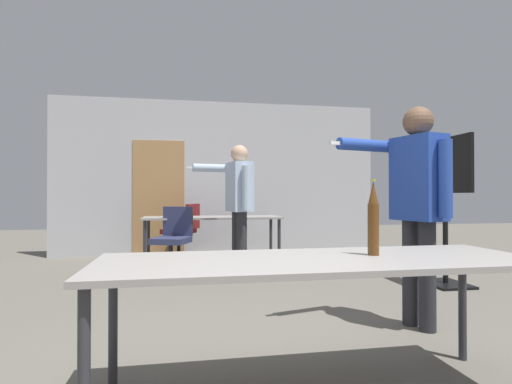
{
  "coord_description": "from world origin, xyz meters",
  "views": [
    {
      "loc": [
        -0.65,
        -1.5,
        1.06
      ],
      "look_at": [
        0.09,
        2.63,
        1.1
      ],
      "focal_mm": 28.0,
      "sensor_mm": 36.0,
      "label": 1
    }
  ],
  "objects": [
    {
      "name": "person_near_casual",
      "position": [
        1.19,
        1.42,
        1.08
      ],
      "size": [
        0.89,
        0.6,
        1.78
      ],
      "rotation": [
        0.0,
        0.0,
        1.82
      ],
      "color": "#28282D",
      "rests_on": "ground_plane"
    },
    {
      "name": "person_right_polo",
      "position": [
        0.07,
        3.86,
        1.05
      ],
      "size": [
        0.88,
        0.68,
        1.75
      ],
      "rotation": [
        0.0,
        0.0,
        1.75
      ],
      "color": "#28282D",
      "rests_on": "ground_plane"
    },
    {
      "name": "tv_screen",
      "position": [
        2.4,
        2.76,
        1.06
      ],
      "size": [
        0.44,
        0.92,
        1.75
      ],
      "rotation": [
        0.0,
        0.0,
        -1.57
      ],
      "color": "black",
      "rests_on": "ground_plane"
    },
    {
      "name": "conference_table_near",
      "position": [
        0.04,
        0.49,
        0.68
      ],
      "size": [
        2.28,
        0.77,
        0.73
      ],
      "color": "gray",
      "rests_on": "ground_plane"
    },
    {
      "name": "drink_cup",
      "position": [
        -0.7,
        4.62,
        0.79
      ],
      "size": [
        0.07,
        0.07,
        0.11
      ],
      "color": "#E05123",
      "rests_on": "conference_table_far"
    },
    {
      "name": "office_chair_mid_tucked",
      "position": [
        -0.81,
        4.2,
        0.42
      ],
      "size": [
        0.6,
        0.65,
        0.9
      ],
      "rotation": [
        0.0,
        0.0,
        2.78
      ],
      "color": "black",
      "rests_on": "ground_plane"
    },
    {
      "name": "conference_table_far",
      "position": [
        -0.22,
        4.75,
        0.67
      ],
      "size": [
        2.11,
        0.71,
        0.73
      ],
      "color": "gray",
      "rests_on": "ground_plane"
    },
    {
      "name": "office_chair_far_left",
      "position": [
        -0.67,
        5.35,
        0.43
      ],
      "size": [
        0.66,
        0.63,
        0.92
      ],
      "rotation": [
        0.0,
        0.0,
        1.12
      ],
      "color": "black",
      "rests_on": "ground_plane"
    },
    {
      "name": "back_wall",
      "position": [
        -0.03,
        5.85,
        1.39
      ],
      "size": [
        5.9,
        0.12,
        2.79
      ],
      "color": "#BCBCC1",
      "rests_on": "ground_plane"
    },
    {
      "name": "beer_bottle",
      "position": [
        0.37,
        0.53,
        0.93
      ],
      "size": [
        0.06,
        0.06,
        0.41
      ],
      "color": "#563314",
      "rests_on": "conference_table_near"
    }
  ]
}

